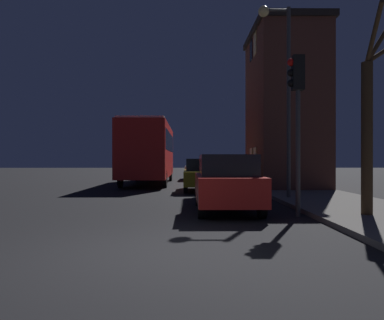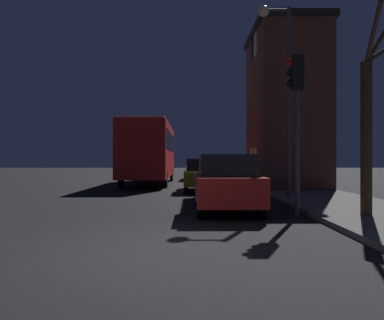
% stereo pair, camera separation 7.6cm
% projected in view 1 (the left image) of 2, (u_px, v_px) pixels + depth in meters
% --- Properties ---
extents(ground_plane, '(120.00, 120.00, 0.00)m').
position_uv_depth(ground_plane, '(142.00, 254.00, 5.83)').
color(ground_plane, black).
extents(brick_building, '(3.44, 5.43, 7.98)m').
position_uv_depth(brick_building, '(285.00, 107.00, 19.07)').
color(brick_building, brown).
rests_on(brick_building, sidewalk).
extents(streetlamp, '(1.17, 0.39, 6.87)m').
position_uv_depth(streetlamp, '(281.00, 72.00, 13.42)').
color(streetlamp, '#38383A').
rests_on(streetlamp, sidewalk).
extents(traffic_light, '(0.43, 0.24, 4.18)m').
position_uv_depth(traffic_light, '(297.00, 101.00, 9.67)').
color(traffic_light, '#38383A').
rests_on(traffic_light, ground).
extents(bare_tree, '(1.37, 1.55, 4.91)m').
position_uv_depth(bare_tree, '(369.00, 125.00, 9.18)').
color(bare_tree, '#382819').
rests_on(bare_tree, sidewalk).
extents(bus, '(2.54, 9.45, 3.61)m').
position_uv_depth(bus, '(149.00, 148.00, 22.57)').
color(bus, red).
rests_on(bus, ground).
extents(car_near_lane, '(1.70, 3.96, 1.61)m').
position_uv_depth(car_near_lane, '(227.00, 183.00, 10.62)').
color(car_near_lane, '#B21E19').
rests_on(car_near_lane, ground).
extents(car_mid_lane, '(1.86, 3.83, 1.51)m').
position_uv_depth(car_mid_lane, '(204.00, 174.00, 17.56)').
color(car_mid_lane, olive).
rests_on(car_mid_lane, ground).
extents(car_far_lane, '(1.89, 4.49, 1.44)m').
position_uv_depth(car_far_lane, '(198.00, 169.00, 27.21)').
color(car_far_lane, beige).
rests_on(car_far_lane, ground).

